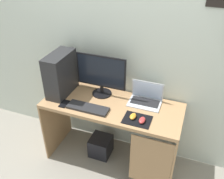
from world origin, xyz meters
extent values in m
plane|color=gray|center=(0.00, 0.00, 0.00)|extent=(8.00, 8.00, 0.00)
cube|color=beige|center=(0.00, 0.32, 1.30)|extent=(4.00, 0.04, 2.60)
cube|color=#A37A51|center=(0.00, 0.00, 0.76)|extent=(1.42, 0.57, 0.03)
cube|color=#A37A51|center=(-0.70, 0.00, 0.37)|extent=(0.02, 0.57, 0.74)
cube|color=#A37A51|center=(0.70, 0.00, 0.37)|extent=(0.02, 0.57, 0.74)
cube|color=#96704B|center=(0.49, -0.28, 0.41)|extent=(0.40, 0.01, 0.59)
cube|color=#232326|center=(-0.58, 0.02, 1.00)|extent=(0.18, 0.40, 0.45)
cylinder|color=black|center=(-0.17, 0.15, 0.78)|extent=(0.21, 0.21, 0.01)
cylinder|color=black|center=(-0.17, 0.15, 0.83)|extent=(0.04, 0.04, 0.09)
cube|color=black|center=(-0.17, 0.14, 1.05)|extent=(0.53, 0.02, 0.35)
cube|color=black|center=(-0.17, 0.13, 1.05)|extent=(0.50, 0.00, 0.32)
cube|color=#B7BCC6|center=(0.31, 0.13, 0.78)|extent=(0.33, 0.22, 0.01)
cube|color=black|center=(0.31, 0.14, 0.79)|extent=(0.29, 0.14, 0.00)
cube|color=#B7BCC6|center=(0.31, 0.22, 0.89)|extent=(0.33, 0.04, 0.21)
cube|color=#ADC1E5|center=(0.31, 0.21, 0.89)|extent=(0.30, 0.03, 0.18)
cube|color=#232326|center=(-0.20, -0.16, 0.79)|extent=(0.42, 0.14, 0.02)
cube|color=black|center=(0.31, -0.15, 0.78)|extent=(0.26, 0.20, 0.00)
ellipsoid|color=orange|center=(0.26, -0.14, 0.80)|extent=(0.06, 0.10, 0.03)
ellipsoid|color=#B23333|center=(0.36, -0.16, 0.80)|extent=(0.06, 0.10, 0.03)
cube|color=black|center=(-0.46, -0.17, 0.78)|extent=(0.07, 0.13, 0.01)
cube|color=black|center=(-0.15, 0.02, 0.12)|extent=(0.24, 0.24, 0.24)
camera|label=1|loc=(0.71, -1.89, 2.24)|focal=39.35mm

